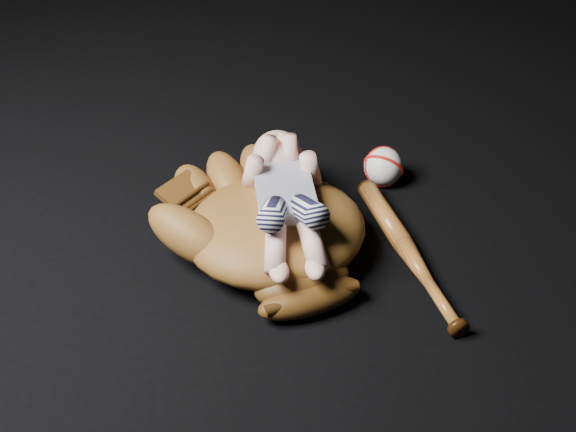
{
  "coord_description": "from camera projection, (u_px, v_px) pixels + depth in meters",
  "views": [
    {
      "loc": [
        -0.03,
        -1.12,
        0.9
      ],
      "look_at": [
        0.06,
        -0.06,
        0.08
      ],
      "focal_mm": 45.0,
      "sensor_mm": 36.0,
      "label": 1
    }
  ],
  "objects": [
    {
      "name": "newborn_baby",
      "position": [
        287.0,
        199.0,
        1.3
      ],
      "size": [
        0.19,
        0.38,
        0.15
      ],
      "primitive_type": null,
      "rotation": [
        0.0,
        0.0,
        0.03
      ],
      "color": "#EEB199",
      "rests_on": "baseball_glove"
    },
    {
      "name": "baseball_bat",
      "position": [
        408.0,
        252.0,
        1.36
      ],
      "size": [
        0.12,
        0.43,
        0.04
      ],
      "primitive_type": null,
      "rotation": [
        0.0,
        0.0,
        0.2
      ],
      "color": "#96521D",
      "rests_on": "ground"
    },
    {
      "name": "baseball_glove",
      "position": [
        275.0,
        222.0,
        1.34
      ],
      "size": [
        0.55,
        0.59,
        0.15
      ],
      "primitive_type": null,
      "rotation": [
        0.0,
        0.0,
        0.3
      ],
      "color": "brown",
      "rests_on": "ground"
    },
    {
      "name": "baseball",
      "position": [
        383.0,
        167.0,
        1.54
      ],
      "size": [
        0.1,
        0.1,
        0.08
      ],
      "primitive_type": "sphere",
      "rotation": [
        0.0,
        0.0,
        -0.15
      ],
      "color": "white",
      "rests_on": "ground"
    }
  ]
}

